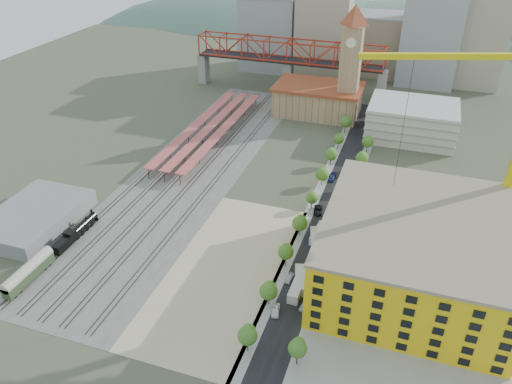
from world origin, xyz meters
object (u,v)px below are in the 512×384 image
(locomotive, at_px, (77,231))
(car_0, at_px, (276,310))
(clock_tower, at_px, (351,53))
(site_trailer_a, at_px, (297,287))
(construction_building, at_px, (414,251))
(site_trailer_d, at_px, (319,233))
(site_trailer_c, at_px, (316,241))
(coach, at_px, (28,272))
(site_trailer_b, at_px, (300,280))
(tower_crane, at_px, (512,116))

(locomotive, bearing_deg, car_0, -9.79)
(clock_tower, xyz_separation_m, site_trailer_a, (8.00, -113.41, -27.32))
(construction_building, relative_size, site_trailer_a, 5.02)
(site_trailer_a, relative_size, site_trailer_d, 1.04)
(site_trailer_a, height_order, car_0, site_trailer_a)
(site_trailer_c, distance_m, car_0, 29.33)
(coach, height_order, site_trailer_c, coach)
(site_trailer_c, bearing_deg, site_trailer_b, -105.87)
(construction_building, bearing_deg, coach, -161.22)
(clock_tower, relative_size, locomotive, 2.62)
(coach, xyz_separation_m, site_trailer_d, (66.00, 41.94, -1.43))
(coach, distance_m, site_trailer_a, 68.39)
(tower_crane, relative_size, site_trailer_a, 6.19)
(construction_building, bearing_deg, tower_crane, 52.79)
(site_trailer_a, height_order, site_trailer_d, site_trailer_a)
(site_trailer_a, xyz_separation_m, site_trailer_c, (0.00, 20.43, -0.00))
(clock_tower, height_order, car_0, clock_tower)
(construction_building, xyz_separation_m, car_0, (-29.00, -22.14, -8.64))
(locomotive, bearing_deg, clock_tower, 62.47)
(site_trailer_b, bearing_deg, clock_tower, 78.80)
(locomotive, height_order, site_trailer_b, locomotive)
(coach, xyz_separation_m, site_trailer_c, (66.00, 38.31, -1.38))
(site_trailer_b, bearing_deg, site_trailer_a, -105.34)
(site_trailer_d, height_order, car_0, site_trailer_d)
(construction_building, bearing_deg, car_0, -142.63)
(site_trailer_b, bearing_deg, construction_building, 6.67)
(construction_building, relative_size, car_0, 11.15)
(tower_crane, distance_m, site_trailer_d, 58.17)
(site_trailer_a, bearing_deg, locomotive, 178.85)
(locomotive, relative_size, site_trailer_a, 1.97)
(coach, bearing_deg, construction_building, 18.78)
(coach, distance_m, site_trailer_b, 69.21)
(clock_tower, height_order, tower_crane, tower_crane)
(site_trailer_b, distance_m, car_0, 12.03)
(construction_building, xyz_separation_m, site_trailer_d, (-26.00, 10.65, -8.09))
(clock_tower, distance_m, construction_building, 107.36)
(construction_building, bearing_deg, site_trailer_b, -157.99)
(site_trailer_a, bearing_deg, car_0, -108.25)
(construction_building, xyz_separation_m, site_trailer_c, (-26.00, 7.02, -8.03))
(site_trailer_b, bearing_deg, tower_crane, 22.16)
(tower_crane, bearing_deg, locomotive, -162.76)
(locomotive, height_order, site_trailer_c, locomotive)
(clock_tower, height_order, locomotive, clock_tower)
(clock_tower, relative_size, site_trailer_d, 5.37)
(construction_building, distance_m, site_trailer_d, 29.24)
(clock_tower, xyz_separation_m, locomotive, (-58.00, -111.26, -26.85))
(site_trailer_b, relative_size, site_trailer_d, 1.01)
(locomotive, distance_m, site_trailer_d, 69.55)
(tower_crane, bearing_deg, site_trailer_d, -164.52)
(construction_building, height_order, car_0, construction_building)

